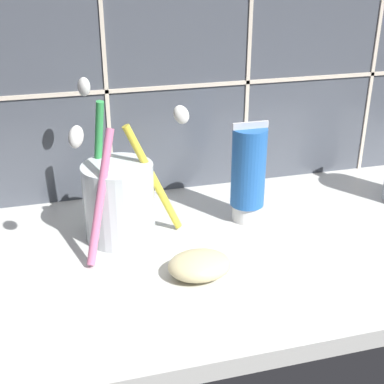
% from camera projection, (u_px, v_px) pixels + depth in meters
% --- Properties ---
extents(sink_counter, '(0.76, 0.35, 0.02)m').
position_uv_depth(sink_counter, '(277.00, 247.00, 0.63)').
color(sink_counter, silver).
rests_on(sink_counter, ground).
extents(tile_wall_backsplash, '(0.86, 0.02, 0.44)m').
position_uv_depth(tile_wall_backsplash, '(234.00, 42.00, 0.70)').
color(tile_wall_backsplash, '#4C515B').
rests_on(tile_wall_backsplash, ground).
extents(toothbrush_cup, '(0.14, 0.13, 0.18)m').
position_uv_depth(toothbrush_cup, '(119.00, 198.00, 0.62)').
color(toothbrush_cup, silver).
rests_on(toothbrush_cup, sink_counter).
extents(toothpaste_tube, '(0.04, 0.04, 0.13)m').
position_uv_depth(toothpaste_tube, '(248.00, 173.00, 0.65)').
color(toothpaste_tube, white).
rests_on(toothpaste_tube, sink_counter).
extents(soap_bar, '(0.07, 0.05, 0.02)m').
position_uv_depth(soap_bar, '(199.00, 265.00, 0.56)').
color(soap_bar, beige).
rests_on(soap_bar, sink_counter).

